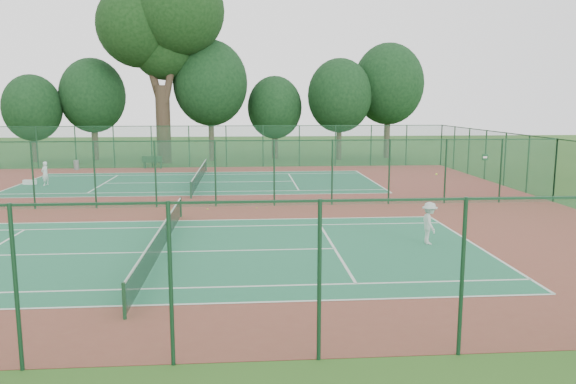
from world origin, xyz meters
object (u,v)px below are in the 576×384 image
Objects in this scene: big_tree at (162,24)px; player_far at (45,173)px; bench at (153,162)px; kit_bag at (30,182)px; player_near at (429,223)px; trash_bin at (76,165)px.

player_far is at bearing -113.60° from big_tree.
kit_bag is (-6.68, -8.66, -0.38)m from bench.
big_tree reaches higher than player_far.
player_near is 0.10× the size of big_tree.
player_near is 35.62m from big_tree.
player_near is 2.13× the size of trash_bin.
player_far is 0.92× the size of bench.
player_near is 27.56m from kit_bag.
player_far is at bearing -117.62° from bench.
player_near is 0.96× the size of bench.
bench is at bearing 59.76° from kit_bag.
big_tree reaches higher than player_near.
player_near is 26.35m from player_far.
trash_bin is 8.29m from kit_bag.
kit_bag is (-1.18, 0.46, -0.64)m from player_far.
kit_bag is at bearing -124.17° from bench.
player_near is at bearing -51.14° from trash_bin.
player_far is (-20.17, 16.96, -0.04)m from player_near.
big_tree is (0.49, 4.59, 11.57)m from bench.
bench is at bearing 170.14° from player_far.
player_near is 32.98m from trash_bin.
player_far is 10.65m from bench.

